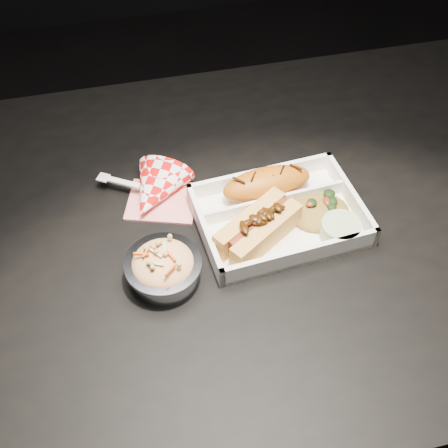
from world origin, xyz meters
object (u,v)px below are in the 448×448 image
Objects in this scene: dining_table at (248,251)px; napkin_fork at (154,192)px; fried_pastry at (267,184)px; foil_coleslaw_cup at (163,266)px; hotdog at (258,227)px; food_tray at (279,218)px.

napkin_fork reaches higher than dining_table.
foil_coleslaw_cup is at bearing -147.07° from fried_pastry.
foil_coleslaw_cup reaches higher than dining_table.
dining_table is 8.15× the size of hotdog.
fried_pastry is 1.33× the size of foil_coleslaw_cup.
dining_table is 4.55× the size of food_tray.
foil_coleslaw_cup is (-0.15, -0.04, -0.00)m from hotdog.
hotdog reaches higher than fried_pastry.
napkin_fork is at bearing 105.26° from hotdog.
hotdog is at bearing -10.48° from napkin_fork.
hotdog is at bearing -114.12° from fried_pastry.
fried_pastry is 0.22m from foil_coleslaw_cup.
dining_table is at bearing 4.18° from napkin_fork.
dining_table is 0.11m from food_tray.
hotdog reaches higher than food_tray.
foil_coleslaw_cup reaches higher than food_tray.
food_tray is at bearing -85.36° from fried_pastry.
food_tray reaches higher than dining_table.
fried_pastry is at bearing 32.93° from foil_coleslaw_cup.
napkin_fork reaches higher than foil_coleslaw_cup.
dining_table is at bearing 55.33° from hotdog.
food_tray is 0.06m from fried_pastry.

